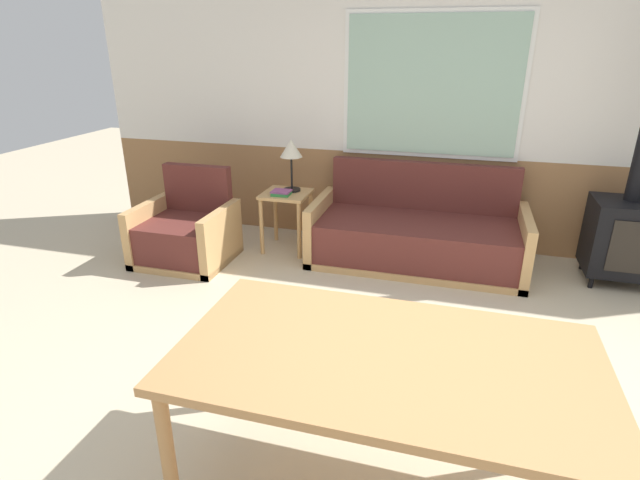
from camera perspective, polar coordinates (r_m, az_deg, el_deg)
ground_plane at (r=3.02m, az=9.30°, el=-18.80°), size 16.00×16.00×0.00m
wall_back at (r=4.96m, az=14.15°, el=14.40°), size 7.20×0.09×2.70m
couch at (r=4.72m, az=10.97°, el=0.41°), size 1.93×0.87×0.88m
armchair at (r=4.85m, az=-15.05°, el=0.62°), size 0.83×0.74×0.85m
side_table at (r=4.88m, az=-3.87°, el=4.02°), size 0.44×0.44×0.59m
table_lamp at (r=4.81m, az=-3.32°, el=10.07°), size 0.21×0.21×0.50m
book_stack at (r=4.78m, az=-4.44°, el=5.41°), size 0.19×0.18×0.04m
dining_table at (r=2.15m, az=7.55°, el=-14.35°), size 1.73×0.94×0.76m
wood_stove at (r=4.88m, az=31.81°, el=1.91°), size 0.58×0.49×2.32m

